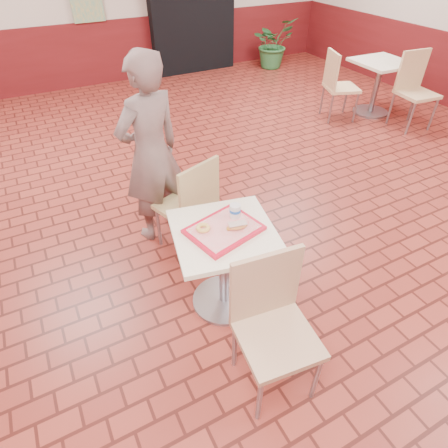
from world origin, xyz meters
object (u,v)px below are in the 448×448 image
chair_main_front (272,320)px  customer (151,153)px  paper_cup (235,211)px  chair_second_front (415,86)px  serving_tray (224,230)px  long_john_donut (237,226)px  ring_donut (203,228)px  second_table (378,79)px  potted_plant (273,43)px  chair_main_back (191,202)px  chair_second_left (337,82)px  main_table (224,256)px

chair_main_front → customer: size_ratio=0.57×
paper_cup → chair_second_front: (3.67, 1.59, -0.23)m
paper_cup → serving_tray: bearing=-149.0°
long_john_donut → chair_second_front: 4.10m
serving_tray → ring_donut: 0.14m
second_table → potted_plant: 2.66m
chair_main_back → paper_cup: chair_main_back is taller
chair_main_back → customer: customer is taller
chair_second_left → potted_plant: size_ratio=1.05×
long_john_donut → chair_main_back: bearing=92.1°
serving_tray → long_john_donut: size_ratio=3.05×
customer → serving_tray: (0.13, -1.03, -0.09)m
second_table → potted_plant: (-0.06, 2.66, -0.06)m
ring_donut → paper_cup: (0.25, 0.03, 0.03)m
chair_main_back → potted_plant: 5.53m
chair_second_left → second_table: bearing=-80.3°
chair_main_back → chair_second_left: (2.98, 1.66, 0.03)m
chair_main_back → long_john_donut: size_ratio=6.03×
customer → potted_plant: (3.76, 3.83, -0.36)m
chair_main_back → serving_tray: 0.70m
chair_main_front → chair_second_front: size_ratio=0.94×
main_table → paper_cup: size_ratio=7.44×
long_john_donut → chair_second_left: 3.79m
ring_donut → long_john_donut: bearing=-24.3°
second_table → chair_second_front: bearing=-79.3°
paper_cup → customer: bearing=104.6°
potted_plant → chair_main_front: bearing=-123.7°
paper_cup → potted_plant: bearing=53.7°
chair_main_front → chair_second_front: bearing=37.8°
chair_main_back → customer: 0.51m
chair_main_front → chair_second_left: 4.24m
chair_main_front → paper_cup: (0.14, 0.70, 0.26)m
customer → chair_second_front: size_ratio=1.64×
paper_cup → second_table: bearing=30.8°
serving_tray → chair_second_front: chair_second_front is taller
chair_main_front → chair_second_front: 4.45m
long_john_donut → potted_plant: bearing=54.0°
paper_cup → chair_second_front: 4.01m
chair_second_front → customer: bearing=-164.4°
main_table → chair_second_front: (3.79, 1.67, 0.08)m
long_john_donut → paper_cup: bearing=66.6°
paper_cup → second_table: 4.17m
second_table → chair_second_left: chair_second_left is taller
paper_cup → chair_second_left: (2.90, 2.25, -0.25)m
chair_second_left → chair_second_front: bearing=-110.6°
customer → second_table: (3.82, 1.17, -0.30)m
second_table → paper_cup: bearing=-149.2°
main_table → long_john_donut: size_ratio=4.77×
main_table → chair_main_back: 0.67m
long_john_donut → potted_plant: potted_plant is taller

